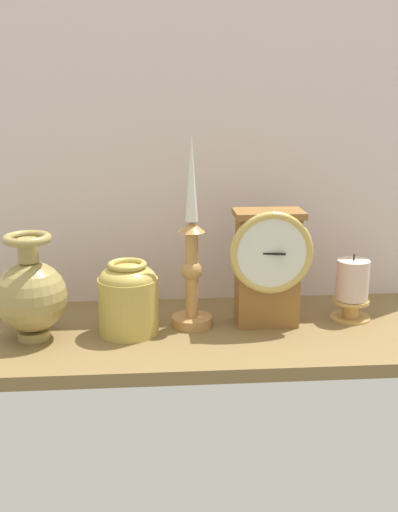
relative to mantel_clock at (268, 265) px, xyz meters
The scene contains 7 objects.
ground_plane 19.82cm from the mantel_clock, behind, with size 100.00×36.00×2.40cm, color olive.
back_wall 30.78cm from the mantel_clock, 131.45° to the left, with size 120.00×2.00×65.00cm, color silver.
mantel_clock is the anchor object (origin of this frame).
candlestick_tall_left 14.13cm from the mantel_clock, behind, with size 7.56×7.56×35.70cm.
brass_vase_bulbous 42.87cm from the mantel_clock, behind, with size 12.56×12.56×19.07cm.
brass_vase_jar 26.30cm from the mantel_clock, behind, with size 10.81×10.81×13.42cm.
pillar_candle_front 17.73cm from the mantel_clock, ahead, with size 7.70×7.70×12.87cm.
Camera 1 is at (-6.48, -108.57, 42.92)cm, focal length 44.04 mm.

